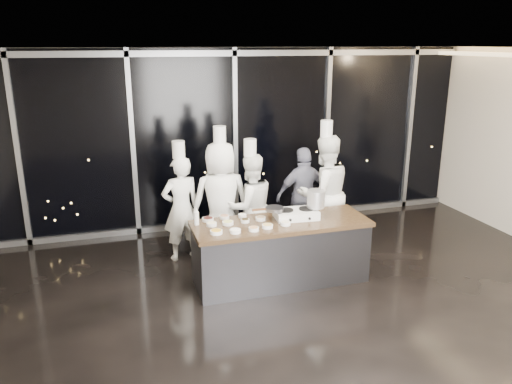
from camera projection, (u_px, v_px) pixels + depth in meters
ground at (304, 311)px, 6.33m from camera, size 9.00×9.00×0.00m
room_shell at (323, 136)px, 5.73m from camera, size 9.02×7.02×3.21m
window_wall at (235, 139)px, 9.01m from camera, size 8.90×0.11×3.20m
demo_counter at (280, 251)px, 7.02m from camera, size 2.46×0.86×0.90m
stove at (296, 214)px, 7.01m from camera, size 0.62×0.42×0.14m
frying_pan at (274, 209)px, 6.91m from camera, size 0.46×0.28×0.04m
stock_pot at (316, 199)px, 7.02m from camera, size 0.27×0.27×0.25m
prep_bowls at (238, 223)px, 6.75m from camera, size 1.13×0.71×0.05m
squeeze_bottle at (196, 217)px, 6.74m from camera, size 0.07×0.07×0.25m
chef_far_left at (181, 207)px, 7.66m from camera, size 0.66×0.49×1.88m
chef_left at (221, 200)px, 7.68m from camera, size 0.92×0.60×2.09m
chef_center at (250, 206)px, 7.74m from camera, size 0.90×0.75×1.89m
guest at (304, 196)px, 8.33m from camera, size 0.96×0.41×1.64m
chef_right at (324, 193)px, 8.01m from camera, size 0.99×0.81×2.13m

